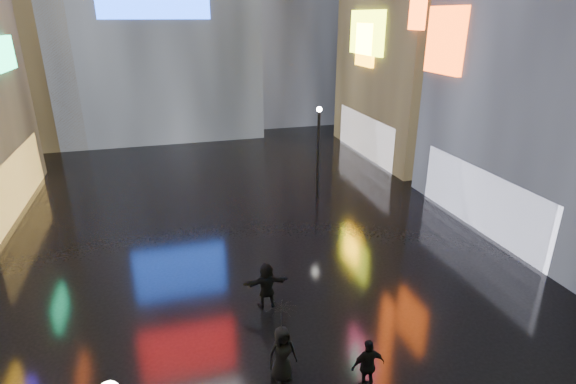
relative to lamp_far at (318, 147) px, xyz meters
name	(u,v)px	position (x,y,z in m)	size (l,w,h in m)	color
ground	(243,229)	(-4.93, -3.12, -2.94)	(140.00, 140.00, 0.00)	black
lamp_far	(318,147)	(0.00, 0.00, 0.00)	(0.30, 0.30, 5.20)	black
pedestrian_3	(368,365)	(-3.47, -14.00, -2.12)	(0.97, 0.40, 1.65)	black
pedestrian_4	(282,354)	(-5.63, -12.97, -2.08)	(0.85, 0.55, 1.73)	black
pedestrian_5	(267,285)	(-5.25, -9.48, -2.08)	(1.61, 0.51, 1.74)	black
umbrella_2	(282,317)	(-5.63, -12.97, -0.81)	(0.87, 0.89, 0.80)	black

